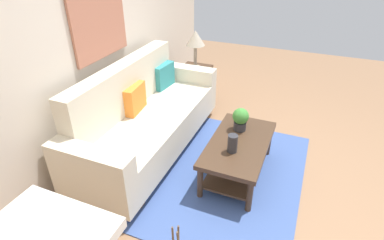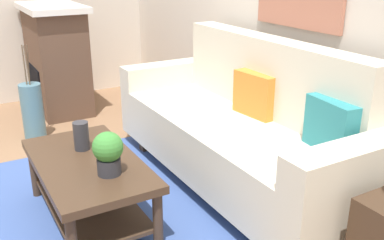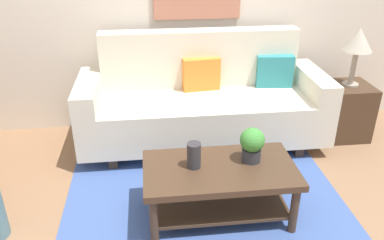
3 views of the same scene
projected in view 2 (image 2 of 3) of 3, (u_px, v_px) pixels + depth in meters
name	position (u px, v px, depth m)	size (l,w,h in m)	color
ground_plane	(48.00, 225.00, 2.85)	(9.65, 9.65, 0.00)	#8C6647
area_rug	(121.00, 204.00, 3.08)	(2.20, 1.88, 0.01)	#3D5693
couch	(240.00, 129.00, 3.26)	(2.34, 0.84, 1.08)	beige
throw_pillow_orange	(255.00, 94.00, 3.23)	(0.36, 0.12, 0.32)	orange
throw_pillow_teal	(331.00, 126.00, 2.63)	(0.36, 0.12, 0.32)	teal
coffee_table	(89.00, 177.00, 2.80)	(1.10, 0.60, 0.43)	#422D1E
tabletop_vase	(81.00, 136.00, 2.89)	(0.10, 0.10, 0.19)	#2D2D33
potted_plant_tabletop	(108.00, 152.00, 2.54)	(0.18, 0.18, 0.26)	#2D2D33
fireplace	(57.00, 58.00, 4.81)	(1.02, 0.58, 1.16)	brown
floor_vase	(33.00, 112.00, 4.12)	(0.20, 0.20, 0.53)	slate
floor_vase_branch_a	(27.00, 65.00, 3.95)	(0.01, 0.01, 0.36)	brown
floor_vase_branch_b	(28.00, 64.00, 3.98)	(0.01, 0.01, 0.36)	brown
floor_vase_branch_c	(24.00, 65.00, 3.96)	(0.01, 0.01, 0.36)	brown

